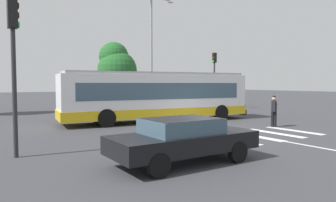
# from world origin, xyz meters

# --- Properties ---
(ground_plane) EXTENTS (160.00, 160.00, 0.00)m
(ground_plane) POSITION_xyz_m (0.00, 0.00, 0.00)
(ground_plane) COLOR #3D3D42
(city_transit_bus) EXTENTS (12.13, 4.22, 3.06)m
(city_transit_bus) POSITION_xyz_m (-0.68, 4.02, 1.59)
(city_transit_bus) COLOR black
(city_transit_bus) RESTS_ON ground_plane
(pedestrian_crossing_street) EXTENTS (0.47, 0.46, 1.72)m
(pedestrian_crossing_street) POSITION_xyz_m (3.31, -1.60, 0.97)
(pedestrian_crossing_street) COLOR black
(pedestrian_crossing_street) RESTS_ON ground_plane
(foreground_sedan) EXTENTS (4.51, 1.90, 1.35)m
(foreground_sedan) POSITION_xyz_m (-5.39, -5.07, 0.77)
(foreground_sedan) COLOR black
(foreground_sedan) RESTS_ON ground_plane
(parked_car_red) EXTENTS (2.04, 4.58, 1.35)m
(parked_car_red) POSITION_xyz_m (-0.96, 15.21, 0.77)
(parked_car_red) COLOR black
(parked_car_red) RESTS_ON ground_plane
(parked_car_blue) EXTENTS (2.14, 4.62, 1.35)m
(parked_car_blue) POSITION_xyz_m (1.63, 14.69, 0.77)
(parked_car_blue) COLOR black
(parked_car_blue) RESTS_ON ground_plane
(parked_car_black) EXTENTS (2.06, 4.59, 1.35)m
(parked_car_black) POSITION_xyz_m (4.53, 15.14, 0.77)
(parked_car_black) COLOR black
(parked_car_black) RESTS_ON ground_plane
(traffic_light_near_corner) EXTENTS (0.33, 0.32, 5.01)m
(traffic_light_near_corner) POSITION_xyz_m (-9.42, -1.51, 3.34)
(traffic_light_near_corner) COLOR #28282B
(traffic_light_near_corner) RESTS_ON ground_plane
(traffic_light_far_corner) EXTENTS (0.33, 0.32, 5.17)m
(traffic_light_far_corner) POSITION_xyz_m (8.53, 8.98, 3.44)
(traffic_light_far_corner) COLOR #28282B
(traffic_light_far_corner) RESTS_ON ground_plane
(bus_stop_shelter) EXTENTS (4.47, 1.54, 3.25)m
(bus_stop_shelter) POSITION_xyz_m (9.74, 11.87, 2.42)
(bus_stop_shelter) COLOR #28282B
(bus_stop_shelter) RESTS_ON ground_plane
(twin_arm_street_lamp) EXTENTS (4.81, 0.32, 10.34)m
(twin_arm_street_lamp) POSITION_xyz_m (3.79, 12.27, 6.27)
(twin_arm_street_lamp) COLOR #939399
(twin_arm_street_lamp) RESTS_ON ground_plane
(background_tree_right) EXTENTS (4.02, 4.02, 6.64)m
(background_tree_right) POSITION_xyz_m (2.50, 17.19, 4.13)
(background_tree_right) COLOR brown
(background_tree_right) RESTS_ON ground_plane
(crosswalk_painted_stripes) EXTENTS (7.83, 3.15, 0.01)m
(crosswalk_painted_stripes) POSITION_xyz_m (-0.61, -3.00, 0.00)
(crosswalk_painted_stripes) COLOR silver
(crosswalk_painted_stripes) RESTS_ON ground_plane
(lane_center_line) EXTENTS (0.16, 24.00, 0.01)m
(lane_center_line) POSITION_xyz_m (0.16, 2.00, 0.00)
(lane_center_line) COLOR silver
(lane_center_line) RESTS_ON ground_plane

